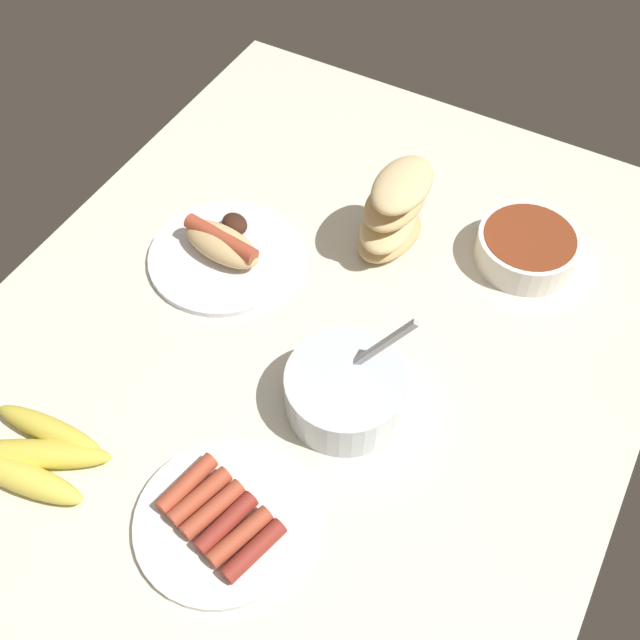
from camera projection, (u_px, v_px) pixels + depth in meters
The scene contains 7 objects.
ground_plane at pixel (302, 357), 105.58cm from camera, with size 120.00×90.00×3.00cm, color silver.
plate_hotdog_assembled at pixel (223, 249), 113.22cm from camera, with size 22.77×22.77×5.61cm.
banana_bunch at pixel (37, 455), 92.97cm from camera, with size 12.04×18.30×3.45cm.
plate_sausages at pixel (220, 520), 88.69cm from camera, with size 20.66×20.66×3.14cm.
bowl_chili at pixel (527, 247), 112.26cm from camera, with size 15.09×15.09×5.03cm.
bowl_coleslaw at pixel (345, 390), 96.38cm from camera, with size 15.64×15.64×16.13cm.
bread_stack at pixel (394, 212), 110.40cm from camera, with size 14.77×9.77×14.40cm.
Camera 1 is at (-50.41, -30.88, 86.17)cm, focal length 42.37 mm.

